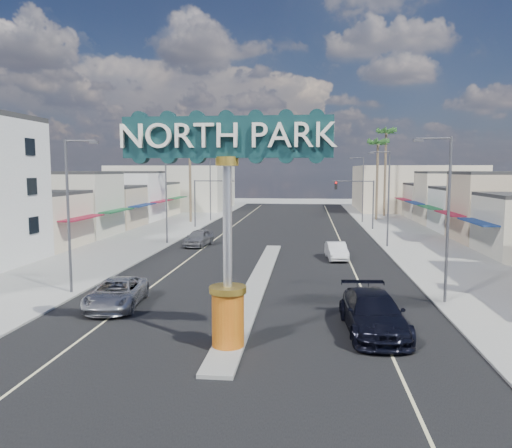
% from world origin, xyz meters
% --- Properties ---
extents(ground, '(160.00, 160.00, 0.00)m').
position_xyz_m(ground, '(0.00, 30.00, 0.00)').
color(ground, gray).
rests_on(ground, ground).
extents(road, '(20.00, 120.00, 0.01)m').
position_xyz_m(road, '(0.00, 30.00, 0.01)').
color(road, black).
rests_on(road, ground).
extents(median_island, '(1.30, 30.00, 0.16)m').
position_xyz_m(median_island, '(0.00, 14.00, 0.08)').
color(median_island, gray).
rests_on(median_island, ground).
extents(sidewalk_left, '(8.00, 120.00, 0.12)m').
position_xyz_m(sidewalk_left, '(-14.00, 30.00, 0.06)').
color(sidewalk_left, gray).
rests_on(sidewalk_left, ground).
extents(sidewalk_right, '(8.00, 120.00, 0.12)m').
position_xyz_m(sidewalk_right, '(14.00, 30.00, 0.06)').
color(sidewalk_right, gray).
rests_on(sidewalk_right, ground).
extents(storefront_row_left, '(12.00, 42.00, 6.00)m').
position_xyz_m(storefront_row_left, '(-24.00, 43.00, 3.00)').
color(storefront_row_left, beige).
rests_on(storefront_row_left, ground).
extents(storefront_row_right, '(12.00, 42.00, 6.00)m').
position_xyz_m(storefront_row_right, '(24.00, 43.00, 3.00)').
color(storefront_row_right, '#B7B29E').
rests_on(storefront_row_right, ground).
extents(backdrop_far_left, '(20.00, 20.00, 8.00)m').
position_xyz_m(backdrop_far_left, '(-22.00, 75.00, 4.00)').
color(backdrop_far_left, '#B7B29E').
rests_on(backdrop_far_left, ground).
extents(backdrop_far_right, '(20.00, 20.00, 8.00)m').
position_xyz_m(backdrop_far_right, '(22.00, 75.00, 4.00)').
color(backdrop_far_right, beige).
rests_on(backdrop_far_right, ground).
extents(gateway_sign, '(8.20, 1.50, 9.15)m').
position_xyz_m(gateway_sign, '(0.00, 1.98, 5.93)').
color(gateway_sign, '#D14D10').
rests_on(gateway_sign, median_island).
extents(traffic_signal_left, '(5.09, 0.45, 6.00)m').
position_xyz_m(traffic_signal_left, '(-9.18, 43.99, 4.27)').
color(traffic_signal_left, '#47474C').
rests_on(traffic_signal_left, ground).
extents(traffic_signal_right, '(5.09, 0.45, 6.00)m').
position_xyz_m(traffic_signal_right, '(9.18, 43.99, 4.27)').
color(traffic_signal_right, '#47474C').
rests_on(traffic_signal_right, ground).
extents(streetlight_l_near, '(2.03, 0.22, 9.00)m').
position_xyz_m(streetlight_l_near, '(-10.43, 10.00, 5.07)').
color(streetlight_l_near, '#47474C').
rests_on(streetlight_l_near, ground).
extents(streetlight_l_mid, '(2.03, 0.22, 9.00)m').
position_xyz_m(streetlight_l_mid, '(-10.43, 30.00, 5.07)').
color(streetlight_l_mid, '#47474C').
rests_on(streetlight_l_mid, ground).
extents(streetlight_l_far, '(2.03, 0.22, 9.00)m').
position_xyz_m(streetlight_l_far, '(-10.43, 52.00, 5.07)').
color(streetlight_l_far, '#47474C').
rests_on(streetlight_l_far, ground).
extents(streetlight_r_near, '(2.03, 0.22, 9.00)m').
position_xyz_m(streetlight_r_near, '(10.43, 10.00, 5.07)').
color(streetlight_r_near, '#47474C').
rests_on(streetlight_r_near, ground).
extents(streetlight_r_mid, '(2.03, 0.22, 9.00)m').
position_xyz_m(streetlight_r_mid, '(10.43, 30.00, 5.07)').
color(streetlight_r_mid, '#47474C').
rests_on(streetlight_r_mid, ground).
extents(streetlight_r_far, '(2.03, 0.22, 9.00)m').
position_xyz_m(streetlight_r_far, '(10.43, 52.00, 5.07)').
color(streetlight_r_far, '#47474C').
rests_on(streetlight_r_far, ground).
extents(palm_left_far, '(2.60, 2.60, 13.10)m').
position_xyz_m(palm_left_far, '(-13.00, 50.00, 11.50)').
color(palm_left_far, brown).
rests_on(palm_left_far, ground).
extents(palm_right_mid, '(2.60, 2.60, 12.10)m').
position_xyz_m(palm_right_mid, '(13.00, 56.00, 10.60)').
color(palm_right_mid, brown).
rests_on(palm_right_mid, ground).
extents(palm_right_far, '(2.60, 2.60, 14.10)m').
position_xyz_m(palm_right_far, '(15.00, 62.00, 12.39)').
color(palm_right_far, brown).
rests_on(palm_right_far, ground).
extents(suv_left, '(2.99, 5.60, 1.50)m').
position_xyz_m(suv_left, '(-6.88, 7.58, 0.75)').
color(suv_left, '#AAA9AE').
rests_on(suv_left, ground).
extents(suv_right, '(2.90, 6.32, 1.79)m').
position_xyz_m(suv_right, '(6.11, 4.73, 0.90)').
color(suv_right, black).
rests_on(suv_right, ground).
extents(car_parked_left, '(2.45, 4.89, 1.60)m').
position_xyz_m(car_parked_left, '(-7.21, 29.04, 0.80)').
color(car_parked_left, slate).
rests_on(car_parked_left, ground).
extents(car_parked_right, '(1.84, 4.35, 1.40)m').
position_xyz_m(car_parked_right, '(5.50, 23.22, 0.70)').
color(car_parked_right, silver).
rests_on(car_parked_right, ground).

